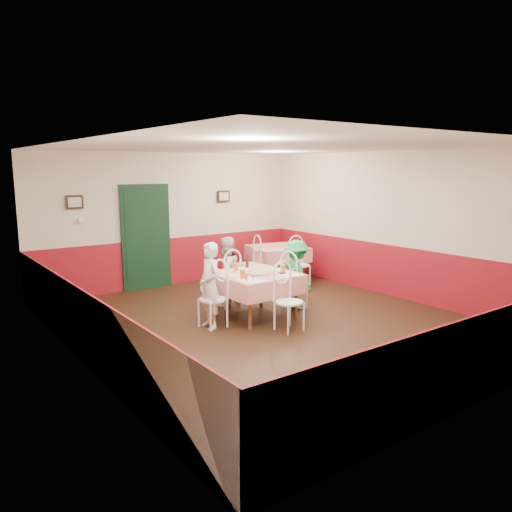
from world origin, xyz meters
TOP-DOWN VIEW (x-y plane):
  - floor at (0.00, 0.00)m, footprint 7.00×7.00m
  - ceiling at (0.00, 0.00)m, footprint 7.00×7.00m
  - back_wall at (0.00, 3.50)m, footprint 6.00×0.10m
  - front_wall at (0.00, -3.50)m, footprint 6.00×0.10m
  - left_wall at (-3.00, 0.00)m, footprint 0.10×7.00m
  - right_wall at (3.00, 0.00)m, footprint 0.10×7.00m
  - wainscot_back at (0.00, 3.48)m, footprint 6.00×0.03m
  - wainscot_front at (0.00, -3.48)m, footprint 6.00×0.03m
  - wainscot_left at (-2.98, 0.00)m, footprint 0.03×7.00m
  - wainscot_right at (2.98, 0.00)m, footprint 0.03×7.00m
  - door at (-0.60, 3.45)m, footprint 0.96×0.06m
  - picture_left at (-2.00, 3.45)m, footprint 0.32×0.03m
  - picture_right at (1.30, 3.45)m, footprint 0.32×0.03m
  - thermostat at (-1.90, 3.45)m, footprint 0.10×0.03m
  - main_table at (-0.01, 0.41)m, footprint 1.23×1.23m
  - second_table at (2.07, 2.45)m, footprint 1.29×1.29m
  - chair_left at (-0.86, 0.40)m, footprint 0.45×0.45m
  - chair_right at (0.84, 0.42)m, footprint 0.51×0.51m
  - chair_far at (-0.02, 1.26)m, footprint 0.43×0.43m
  - chair_near at (-0.00, -0.44)m, footprint 0.43×0.43m
  - chair_second_a at (1.32, 2.45)m, footprint 0.48×0.48m
  - chair_second_b at (2.07, 1.70)m, footprint 0.48×0.48m
  - pizza at (-0.02, 0.36)m, footprint 0.42×0.42m
  - plate_left at (-0.45, 0.44)m, footprint 0.25×0.25m
  - plate_right at (0.43, 0.44)m, footprint 0.25×0.25m
  - plate_far at (0.00, 0.86)m, footprint 0.25×0.25m
  - glass_a at (-0.43, 0.19)m, footprint 0.08×0.08m
  - glass_b at (0.38, 0.19)m, footprint 0.07×0.07m
  - glass_c at (-0.16, 0.78)m, footprint 0.08×0.08m
  - beer_bottle at (0.11, 0.84)m, footprint 0.06×0.06m
  - shaker_a at (-0.41, -0.03)m, footprint 0.04×0.04m
  - shaker_b at (-0.39, -0.04)m, footprint 0.04×0.04m
  - shaker_c at (-0.46, 0.06)m, footprint 0.04×0.04m
  - menu_left at (-0.38, 0.04)m, footprint 0.36×0.44m
  - menu_right at (0.38, 0.06)m, footprint 0.37×0.45m
  - wallet at (0.31, 0.13)m, footprint 0.11×0.09m
  - diner_left at (-0.91, 0.40)m, footprint 0.37×0.52m
  - diner_far at (-0.02, 1.31)m, footprint 0.71×0.61m
  - diner_right at (0.89, 0.43)m, footprint 0.56×0.85m

SIDE VIEW (x-z plane):
  - floor at x=0.00m, z-range 0.00..0.00m
  - main_table at x=-0.01m, z-range -0.01..0.76m
  - second_table at x=2.07m, z-range -0.01..0.76m
  - chair_left at x=-0.86m, z-range 0.00..0.90m
  - chair_right at x=0.84m, z-range 0.00..0.90m
  - chair_far at x=-0.02m, z-range 0.00..0.90m
  - chair_near at x=0.00m, z-range 0.00..0.90m
  - chair_second_a at x=1.32m, z-range 0.00..0.90m
  - chair_second_b at x=2.07m, z-range 0.00..0.90m
  - wainscot_back at x=0.00m, z-range 0.00..1.00m
  - wainscot_front at x=0.00m, z-range 0.00..1.00m
  - wainscot_left at x=-2.98m, z-range 0.00..1.00m
  - wainscot_right at x=2.98m, z-range 0.00..1.00m
  - diner_right at x=0.89m, z-range 0.00..1.24m
  - diner_far at x=-0.02m, z-range 0.00..1.27m
  - diner_left at x=-0.91m, z-range 0.00..1.35m
  - menu_left at x=-0.38m, z-range 0.76..0.76m
  - menu_right at x=0.38m, z-range 0.76..0.76m
  - plate_left at x=-0.45m, z-range 0.76..0.77m
  - plate_right at x=0.43m, z-range 0.76..0.77m
  - plate_far at x=0.00m, z-range 0.76..0.77m
  - wallet at x=0.31m, z-range 0.76..0.78m
  - pizza at x=-0.02m, z-range 0.76..0.79m
  - shaker_a at x=-0.41m, z-range 0.76..0.85m
  - shaker_b at x=-0.39m, z-range 0.76..0.85m
  - shaker_c at x=-0.46m, z-range 0.76..0.85m
  - glass_b at x=0.38m, z-range 0.76..0.90m
  - glass_c at x=-0.16m, z-range 0.76..0.90m
  - glass_a at x=-0.43m, z-range 0.76..0.91m
  - beer_bottle at x=0.11m, z-range 0.76..0.96m
  - door at x=-0.60m, z-range 0.00..2.10m
  - back_wall at x=0.00m, z-range 0.00..2.80m
  - front_wall at x=0.00m, z-range 0.00..2.80m
  - left_wall at x=-3.00m, z-range 0.00..2.80m
  - right_wall at x=3.00m, z-range 0.00..2.80m
  - thermostat at x=-1.90m, z-range 1.45..1.55m
  - picture_left at x=-2.00m, z-range 1.72..1.98m
  - picture_right at x=1.30m, z-range 1.72..1.98m
  - ceiling at x=0.00m, z-range 2.80..2.80m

